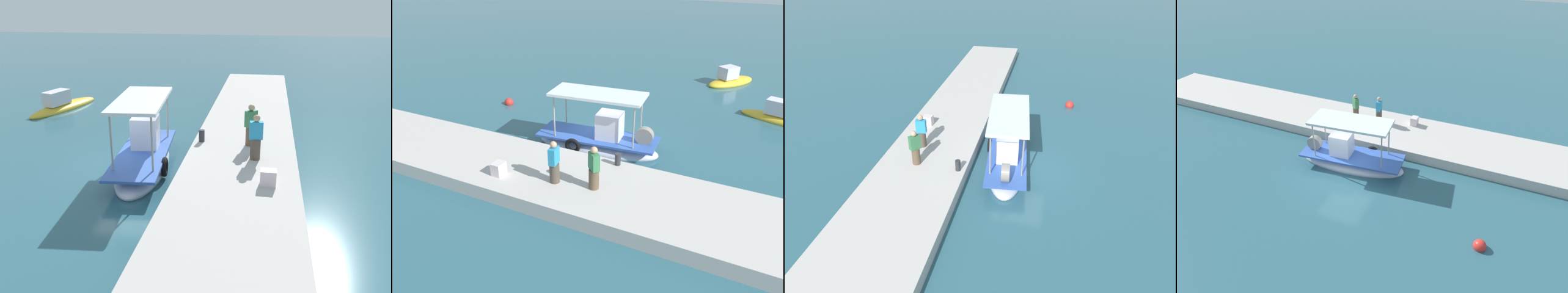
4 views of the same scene
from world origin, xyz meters
TOP-DOWN VIEW (x-y plane):
  - ground_plane at (0.00, 0.00)m, footprint 120.00×120.00m
  - dock_quay at (0.00, -4.45)m, footprint 36.00×4.15m
  - main_fishing_boat at (-0.11, -0.73)m, footprint 5.98×2.39m
  - fisherman_near_bollard at (1.50, -4.72)m, footprint 0.54×0.54m
  - fisherman_by_crate at (-0.01, -4.97)m, footprint 0.42×0.51m
  - mooring_bollard at (1.63, -2.71)m, footprint 0.24×0.24m
  - cargo_crate at (-2.25, -5.47)m, footprint 0.42×0.52m
  - marker_buoy at (-7.56, 2.30)m, footprint 0.55×0.55m

SIDE VIEW (x-z plane):
  - ground_plane at x=0.00m, z-range 0.00..0.00m
  - marker_buoy at x=-7.56m, z-range -0.16..0.38m
  - dock_quay at x=0.00m, z-range 0.00..0.60m
  - main_fishing_boat at x=-0.11m, z-range -1.09..2.04m
  - mooring_bollard at x=1.63m, z-range 0.60..1.11m
  - cargo_crate at x=-2.25m, z-range 0.60..1.12m
  - fisherman_by_crate at x=-0.01m, z-range 0.52..2.23m
  - fisherman_near_bollard at x=1.50m, z-range 0.52..2.23m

